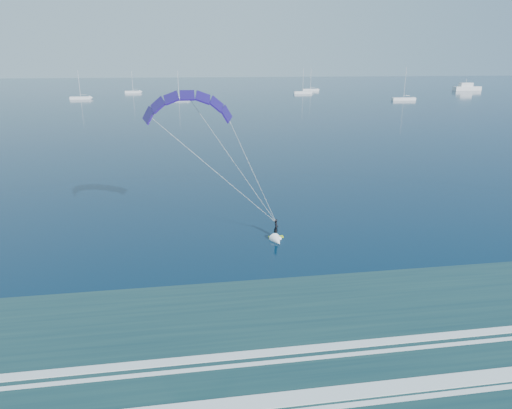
{
  "coord_description": "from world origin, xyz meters",
  "views": [
    {
      "loc": [
        -0.98,
        -13.42,
        16.81
      ],
      "look_at": [
        4.8,
        23.9,
        4.76
      ],
      "focal_mm": 32.0,
      "sensor_mm": 36.0,
      "label": 1
    }
  ],
  "objects_px": {
    "sailboat_5": "(404,99)",
    "sailboat_4": "(303,92)",
    "sailboat_1": "(133,92)",
    "sailboat_0": "(81,98)",
    "sailboat_3": "(310,90)",
    "kitesurfer_rig": "(235,164)",
    "motor_yacht": "(467,88)",
    "sailboat_2": "(179,98)"
  },
  "relations": [
    {
      "from": "kitesurfer_rig",
      "to": "sailboat_2",
      "type": "xyz_separation_m",
      "value": [
        -6.21,
        167.05,
        -7.46
      ]
    },
    {
      "from": "sailboat_4",
      "to": "sailboat_0",
      "type": "bearing_deg",
      "value": -169.84
    },
    {
      "from": "motor_yacht",
      "to": "sailboat_3",
      "type": "xyz_separation_m",
      "value": [
        -87.88,
        9.34,
        -0.99
      ]
    },
    {
      "from": "kitesurfer_rig",
      "to": "motor_yacht",
      "type": "xyz_separation_m",
      "value": [
        153.28,
        203.86,
        -6.47
      ]
    },
    {
      "from": "kitesurfer_rig",
      "to": "sailboat_1",
      "type": "bearing_deg",
      "value": 98.07
    },
    {
      "from": "kitesurfer_rig",
      "to": "sailboat_2",
      "type": "bearing_deg",
      "value": 92.13
    },
    {
      "from": "sailboat_1",
      "to": "sailboat_4",
      "type": "relative_size",
      "value": 0.88
    },
    {
      "from": "sailboat_0",
      "to": "sailboat_1",
      "type": "height_order",
      "value": "sailboat_0"
    },
    {
      "from": "sailboat_0",
      "to": "sailboat_2",
      "type": "xyz_separation_m",
      "value": [
        42.67,
        -8.66,
        0.0
      ]
    },
    {
      "from": "sailboat_4",
      "to": "sailboat_5",
      "type": "height_order",
      "value": "sailboat_5"
    },
    {
      "from": "sailboat_2",
      "to": "sailboat_5",
      "type": "height_order",
      "value": "sailboat_5"
    },
    {
      "from": "sailboat_3",
      "to": "motor_yacht",
      "type": "bearing_deg",
      "value": -6.07
    },
    {
      "from": "sailboat_2",
      "to": "sailboat_4",
      "type": "relative_size",
      "value": 0.96
    },
    {
      "from": "kitesurfer_rig",
      "to": "sailboat_1",
      "type": "relative_size",
      "value": 1.42
    },
    {
      "from": "sailboat_1",
      "to": "sailboat_3",
      "type": "relative_size",
      "value": 0.9
    },
    {
      "from": "kitesurfer_rig",
      "to": "sailboat_4",
      "type": "relative_size",
      "value": 1.25
    },
    {
      "from": "kitesurfer_rig",
      "to": "sailboat_5",
      "type": "height_order",
      "value": "kitesurfer_rig"
    },
    {
      "from": "kitesurfer_rig",
      "to": "sailboat_4",
      "type": "xyz_separation_m",
      "value": [
        56.25,
        194.55,
        -7.46
      ]
    },
    {
      "from": "sailboat_3",
      "to": "sailboat_5",
      "type": "relative_size",
      "value": 0.9
    },
    {
      "from": "motor_yacht",
      "to": "sailboat_5",
      "type": "bearing_deg",
      "value": -139.56
    },
    {
      "from": "kitesurfer_rig",
      "to": "sailboat_3",
      "type": "distance_m",
      "value": 223.13
    },
    {
      "from": "sailboat_2",
      "to": "sailboat_4",
      "type": "bearing_deg",
      "value": 23.77
    },
    {
      "from": "motor_yacht",
      "to": "sailboat_5",
      "type": "distance_m",
      "value": 84.55
    },
    {
      "from": "sailboat_0",
      "to": "sailboat_3",
      "type": "xyz_separation_m",
      "value": [
        114.27,
        37.49,
        -0.0
      ]
    },
    {
      "from": "sailboat_2",
      "to": "sailboat_3",
      "type": "bearing_deg",
      "value": 32.81
    },
    {
      "from": "sailboat_3",
      "to": "sailboat_1",
      "type": "bearing_deg",
      "value": -179.14
    },
    {
      "from": "sailboat_0",
      "to": "sailboat_3",
      "type": "relative_size",
      "value": 1.0
    },
    {
      "from": "sailboat_5",
      "to": "sailboat_4",
      "type": "bearing_deg",
      "value": 125.67
    },
    {
      "from": "kitesurfer_rig",
      "to": "motor_yacht",
      "type": "distance_m",
      "value": 255.14
    },
    {
      "from": "sailboat_0",
      "to": "sailboat_1",
      "type": "relative_size",
      "value": 1.11
    },
    {
      "from": "sailboat_0",
      "to": "motor_yacht",
      "type": "bearing_deg",
      "value": 7.93
    },
    {
      "from": "sailboat_2",
      "to": "sailboat_5",
      "type": "xyz_separation_m",
      "value": [
        95.14,
        -18.03,
        0.01
      ]
    },
    {
      "from": "sailboat_1",
      "to": "sailboat_5",
      "type": "height_order",
      "value": "sailboat_5"
    },
    {
      "from": "sailboat_2",
      "to": "sailboat_4",
      "type": "height_order",
      "value": "sailboat_4"
    },
    {
      "from": "sailboat_0",
      "to": "sailboat_1",
      "type": "distance_m",
      "value": 40.68
    },
    {
      "from": "kitesurfer_rig",
      "to": "sailboat_1",
      "type": "xyz_separation_m",
      "value": [
        -30.04,
        211.77,
        -7.47
      ]
    },
    {
      "from": "motor_yacht",
      "to": "sailboat_3",
      "type": "bearing_deg",
      "value": 173.93
    },
    {
      "from": "motor_yacht",
      "to": "sailboat_1",
      "type": "xyz_separation_m",
      "value": [
        -183.32,
        7.91,
        -1.0
      ]
    },
    {
      "from": "sailboat_3",
      "to": "kitesurfer_rig",
      "type": "bearing_deg",
      "value": -107.05
    },
    {
      "from": "sailboat_2",
      "to": "sailboat_4",
      "type": "xyz_separation_m",
      "value": [
        62.46,
        27.51,
        0.0
      ]
    },
    {
      "from": "sailboat_0",
      "to": "sailboat_3",
      "type": "distance_m",
      "value": 120.27
    },
    {
      "from": "motor_yacht",
      "to": "sailboat_5",
      "type": "height_order",
      "value": "sailboat_5"
    }
  ]
}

